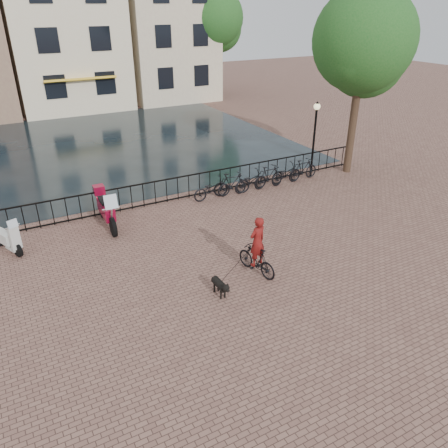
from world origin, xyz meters
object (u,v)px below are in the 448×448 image
lamp_post (315,127)px  cyclist (257,249)px  motorcycle (106,206)px  dog (219,286)px  scooter (5,233)px

lamp_post → cyclist: size_ratio=1.56×
motorcycle → dog: bearing=-72.7°
dog → scooter: size_ratio=0.55×
dog → scooter: (-5.05, 5.51, 0.41)m
lamp_post → scooter: bearing=-176.3°
cyclist → motorcycle: 6.19m
lamp_post → scooter: lamp_post is taller
cyclist → dog: bearing=4.7°
motorcycle → cyclist: bearing=-57.8°
dog → scooter: scooter is taller
dog → motorcycle: motorcycle is taller
lamp_post → motorcycle: bearing=-176.5°
lamp_post → cyclist: lamp_post is taller
cyclist → scooter: bearing=-49.8°
lamp_post → motorcycle: (-9.96, -0.61, -1.55)m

